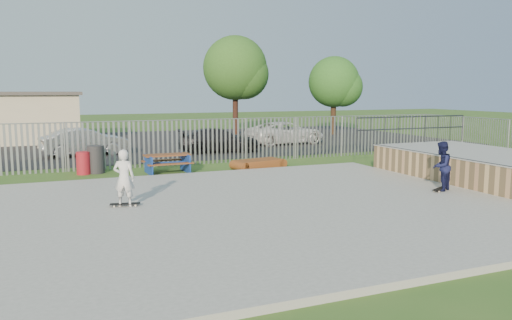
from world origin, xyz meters
name	(u,v)px	position (x,y,z in m)	size (l,w,h in m)	color
ground	(242,212)	(0.00, 0.00, 0.00)	(120.00, 120.00, 0.00)	#355E20
concrete_slab	(242,209)	(0.00, 0.00, 0.07)	(15.00, 12.00, 0.15)	gray
quarter_pipe	(477,166)	(9.50, 1.04, 0.56)	(5.50, 7.05, 2.19)	tan
fence	(222,154)	(1.00, 4.59, 1.00)	(26.04, 16.02, 2.00)	gray
picnic_table	(167,163)	(-0.45, 7.21, 0.39)	(1.83, 1.52, 0.76)	brown
funbox	(259,164)	(3.35, 6.81, 0.19)	(2.08, 1.32, 0.39)	brown
trash_bin_red	(83,163)	(-3.57, 8.12, 0.45)	(0.54, 0.54, 0.89)	maroon
trash_bin_grey	(96,159)	(-3.09, 8.23, 0.55)	(0.66, 0.66, 1.10)	#28282A
parking_lot	(133,144)	(0.00, 19.00, 0.01)	(40.00, 18.00, 0.02)	black
car_silver	(85,142)	(-3.14, 13.95, 0.72)	(1.48, 4.24, 1.40)	#BCBDC2
car_dark	(220,140)	(3.59, 12.79, 0.65)	(1.77, 4.36, 1.27)	black
car_white	(286,133)	(8.62, 15.13, 0.70)	(2.26, 4.91, 1.36)	white
tree_mid	(235,68)	(8.14, 22.80, 4.91)	(4.73, 4.73, 7.30)	#381E16
tree_right	(334,82)	(14.87, 19.93, 3.89)	(3.75, 3.75, 5.79)	#3A2617
skateboard_a	(440,189)	(6.53, -0.36, 0.19)	(0.80, 0.54, 0.08)	black
skateboard_b	(125,205)	(-2.92, 1.25, 0.19)	(0.82, 0.36, 0.08)	black
skater_navy	(441,166)	(6.53, -0.36, 0.93)	(0.76, 0.59, 1.56)	#12153A
skater_white	(124,178)	(-2.92, 1.25, 0.93)	(0.57, 0.37, 1.56)	white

